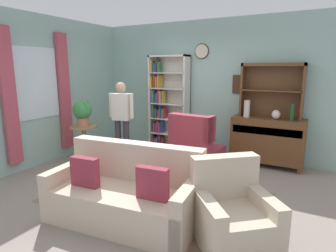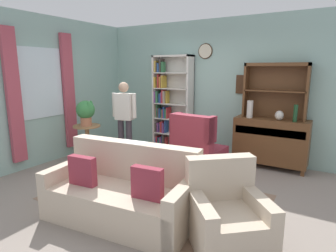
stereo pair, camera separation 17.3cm
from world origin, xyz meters
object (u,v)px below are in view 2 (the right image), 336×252
at_px(bottle_wine, 295,113).
at_px(plant_stand, 87,139).
at_px(sideboard, 270,141).
at_px(vase_tall, 250,109).
at_px(sideboard_hutch, 276,83).
at_px(couch_floral, 122,194).
at_px(coffee_table, 157,172).
at_px(bookshelf, 169,105).
at_px(vase_round, 279,115).
at_px(person_reading, 124,115).
at_px(wingback_chair, 197,150).
at_px(armchair_floral, 227,218).
at_px(book_stack, 152,163).
at_px(potted_plant_large, 86,111).

distance_m(bottle_wine, plant_stand, 3.86).
distance_m(sideboard, vase_tall, 0.70).
distance_m(sideboard_hutch, couch_floral, 3.40).
distance_m(couch_floral, coffee_table, 0.74).
xyz_separation_m(bookshelf, couch_floral, (1.07, -2.92, -0.71)).
bearing_deg(vase_round, person_reading, -160.92).
xyz_separation_m(wingback_chair, person_reading, (-1.54, -0.13, 0.52)).
bearing_deg(couch_floral, plant_stand, 146.59).
xyz_separation_m(armchair_floral, plant_stand, (-3.27, 1.15, 0.16)).
bearing_deg(bottle_wine, vase_tall, 179.34).
bearing_deg(couch_floral, bookshelf, 110.18).
bearing_deg(bookshelf, book_stack, -65.32).
distance_m(couch_floral, person_reading, 2.40).
distance_m(vase_tall, coffee_table, 2.27).
relative_size(bookshelf, vase_round, 12.35).
bearing_deg(plant_stand, bottle_wine, 22.06).
distance_m(sideboard, potted_plant_large, 3.51).
height_order(sideboard_hutch, plant_stand, sideboard_hutch).
bearing_deg(bottle_wine, couch_floral, -119.41).
distance_m(sideboard, person_reading, 2.83).
xyz_separation_m(sideboard_hutch, couch_floral, (-1.16, -2.94, -1.25)).
relative_size(vase_tall, coffee_table, 0.40).
xyz_separation_m(bottle_wine, armchair_floral, (-0.27, -2.58, -0.78)).
xyz_separation_m(vase_round, plant_stand, (-3.27, -1.45, -0.55)).
bearing_deg(book_stack, couch_floral, -84.04).
bearing_deg(coffee_table, sideboard_hutch, 62.62).
bearing_deg(coffee_table, book_stack, 170.73).
bearing_deg(wingback_chair, person_reading, -175.11).
height_order(sideboard, book_stack, sideboard).
bearing_deg(potted_plant_large, vase_round, 24.65).
bearing_deg(potted_plant_large, vase_tall, 28.45).
height_order(armchair_floral, potted_plant_large, potted_plant_large).
relative_size(plant_stand, person_reading, 0.47).
distance_m(sideboard_hutch, vase_tall, 0.65).
bearing_deg(bottle_wine, sideboard_hutch, 153.04).
distance_m(person_reading, coffee_table, 1.91).
distance_m(wingback_chair, plant_stand, 2.17).
relative_size(bookshelf, book_stack, 9.85).
xyz_separation_m(couch_floral, person_reading, (-1.46, 1.82, 0.59)).
bearing_deg(armchair_floral, wingback_chair, 123.67).
relative_size(bottle_wine, coffee_table, 0.37).
distance_m(sideboard, plant_stand, 3.49).
relative_size(sideboard_hutch, person_reading, 0.71).
xyz_separation_m(vase_round, potted_plant_large, (-3.24, -1.49, 0.01)).
height_order(sideboard_hutch, bottle_wine, sideboard_hutch).
bearing_deg(plant_stand, bookshelf, 60.25).
xyz_separation_m(vase_tall, couch_floral, (-0.77, -2.75, -0.77)).
xyz_separation_m(bookshelf, sideboard, (2.23, -0.08, -0.51)).
relative_size(vase_round, book_stack, 0.80).
height_order(plant_stand, person_reading, person_reading).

